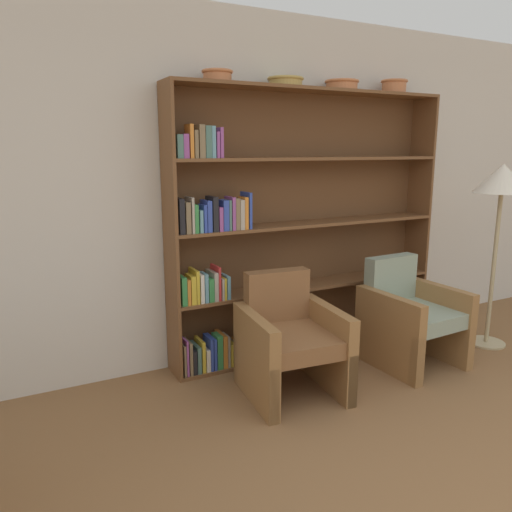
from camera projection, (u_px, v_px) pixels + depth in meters
name	position (u px, v px, depth m)	size (l,w,h in m)	color
wall_back	(273.00, 189.00, 4.15)	(12.00, 0.06, 2.75)	silver
bookshelf	(287.00, 231.00, 4.10)	(2.44, 0.30, 2.17)	brown
bowl_stoneware	(217.00, 75.00, 3.55)	(0.23, 0.23, 0.08)	#C67547
bowl_olive	(285.00, 81.00, 3.80)	(0.28, 0.28, 0.07)	tan
bowl_copper	(342.00, 84.00, 4.04)	(0.28, 0.28, 0.08)	#C67547
bowl_brass	(394.00, 86.00, 4.29)	(0.23, 0.23, 0.11)	#C67547
armchair_leather	(290.00, 340.00, 3.51)	(0.71, 0.74, 0.84)	olive
armchair_cushioned	(410.00, 316.00, 4.02)	(0.67, 0.71, 0.84)	olive
floor_lamp	(502.00, 187.00, 4.17)	(0.46, 0.46, 1.58)	tan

